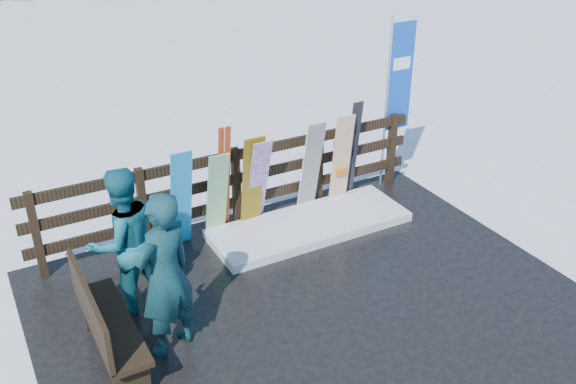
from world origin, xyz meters
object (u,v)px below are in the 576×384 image
snowboard_0 (181,199)px  snowboard_1 (217,196)px  snowboard_3 (258,184)px  snowboard_4 (311,168)px  rental_flag (397,84)px  snowboard_2 (252,183)px  snowboard_5 (341,161)px  person_front (165,275)px  person_back (124,241)px  bench (103,321)px

snowboard_0 → snowboard_1: size_ratio=1.11×
snowboard_3 → snowboard_4: 0.82m
snowboard_3 → snowboard_4: snowboard_4 is taller
rental_flag → snowboard_3: bearing=-173.6°
snowboard_0 → snowboard_2: bearing=0.0°
snowboard_4 → snowboard_5: bearing=0.0°
snowboard_4 → person_front: (-2.70, -1.76, 0.19)m
snowboard_4 → person_back: bearing=-163.3°
person_front → snowboard_0: bearing=-137.5°
snowboard_1 → snowboard_2: size_ratio=0.93×
snowboard_1 → rental_flag: (3.01, 0.27, 0.96)m
snowboard_3 → snowboard_2: bearing=180.0°
snowboard_1 → snowboard_0: bearing=180.0°
snowboard_3 → rental_flag: rental_flag is taller
snowboard_3 → person_back: (-2.04, -0.86, 0.18)m
bench → snowboard_1: snowboard_1 is taller
bench → snowboard_2: snowboard_2 is taller
bench → rental_flag: size_ratio=0.58×
bench → snowboard_0: size_ratio=1.03×
snowboard_2 → snowboard_3: size_ratio=1.01×
snowboard_5 → person_front: 3.66m
snowboard_5 → person_back: size_ratio=0.83×
snowboard_1 → snowboard_3: 0.59m
bench → snowboard_1: (1.92, 1.66, 0.13)m
snowboard_2 → person_back: (-1.96, -0.86, 0.16)m
snowboard_1 → snowboard_4: (1.41, -0.00, 0.07)m
snowboard_0 → person_back: size_ratio=0.85×
person_back → snowboard_4: bearing=-175.7°
snowboard_0 → snowboard_2: size_ratio=1.04×
snowboard_5 → rental_flag: 1.44m
snowboard_4 → rental_flag: size_ratio=0.56×
snowboard_1 → person_front: size_ratio=0.73×
bench → snowboard_3: snowboard_3 is taller
bench → snowboard_2: bearing=34.3°
bench → person_back: (0.47, 0.80, 0.34)m
snowboard_4 → person_back: person_back is taller
person_back → snowboard_2: bearing=-168.7°
snowboard_3 → rental_flag: bearing=6.4°
snowboard_0 → person_front: size_ratio=0.80×
snowboard_2 → snowboard_5: (1.40, -0.00, 0.01)m
snowboard_4 → rental_flag: 1.85m
person_front → bench: bearing=-31.8°
bench → snowboard_2: 2.95m
person_back → rental_flag: bearing=-178.2°
snowboard_0 → person_back: person_back is taller
snowboard_2 → person_front: bearing=-135.6°
bench → person_front: (0.64, -0.10, 0.39)m
snowboard_0 → person_back: 1.30m
snowboard_5 → bench: bearing=-156.6°
snowboard_0 → snowboard_1: (0.49, 0.00, -0.07)m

